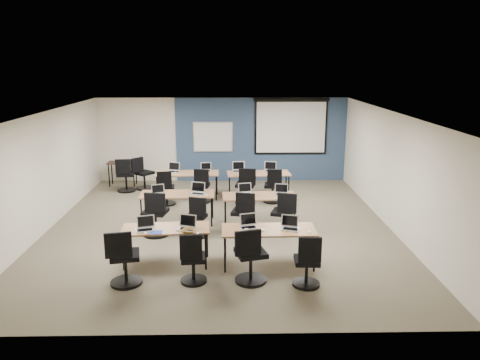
{
  "coord_description": "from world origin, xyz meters",
  "views": [
    {
      "loc": [
        0.26,
        -10.48,
        3.81
      ],
      "look_at": [
        0.49,
        0.4,
        1.05
      ],
      "focal_mm": 35.0,
      "sensor_mm": 36.0,
      "label": 1
    }
  ],
  "objects_px": {
    "projector_screen": "(291,123)",
    "laptop_4": "(157,192)",
    "task_chair_5": "(196,221)",
    "laptop_7": "(282,192)",
    "training_table_mid_right": "(259,197)",
    "laptop_0": "(145,227)",
    "laptop_5": "(198,191)",
    "laptop_9": "(206,169)",
    "task_chair_11": "(273,189)",
    "task_chair_2": "(250,260)",
    "laptop_6": "(245,191)",
    "task_chair_0": "(124,262)",
    "whiteboard": "(213,137)",
    "task_chair_6": "(243,216)",
    "task_chair_4": "(156,217)",
    "utility_table": "(122,165)",
    "training_table_back_right": "(259,175)",
    "laptop_3": "(290,226)",
    "laptop_10": "(239,169)",
    "spare_chair_a": "(143,176)",
    "task_chair_9": "(201,189)",
    "training_table_mid_left": "(177,195)",
    "laptop_11": "(271,169)",
    "task_chair_1": "(193,262)",
    "task_chair_3": "(307,265)",
    "task_chair_7": "(284,217)",
    "task_chair_8": "(166,191)",
    "laptop_8": "(174,169)",
    "training_table_front_right": "(269,231)",
    "training_table_front_left": "(166,230)",
    "laptop_2": "(248,224)",
    "task_chair_10": "(246,189)",
    "spare_chair_b": "(125,178)"
  },
  "relations": [
    {
      "from": "laptop_3",
      "to": "laptop_10",
      "type": "xyz_separation_m",
      "value": [
        -0.89,
        4.82,
        0.0
      ]
    },
    {
      "from": "laptop_5",
      "to": "laptop_8",
      "type": "bearing_deg",
      "value": 127.75
    },
    {
      "from": "laptop_6",
      "to": "task_chair_0",
      "type": "bearing_deg",
      "value": -137.76
    },
    {
      "from": "task_chair_9",
      "to": "utility_table",
      "type": "xyz_separation_m",
      "value": [
        -2.59,
        1.93,
        0.25
      ]
    },
    {
      "from": "task_chair_1",
      "to": "task_chair_3",
      "type": "height_order",
      "value": "task_chair_3"
    },
    {
      "from": "laptop_3",
      "to": "task_chair_10",
      "type": "height_order",
      "value": "task_chair_10"
    },
    {
      "from": "laptop_5",
      "to": "laptop_9",
      "type": "xyz_separation_m",
      "value": [
        0.07,
        2.4,
        -0.01
      ]
    },
    {
      "from": "whiteboard",
      "to": "task_chair_6",
      "type": "xyz_separation_m",
      "value": [
        0.84,
        -4.89,
        -1.03
      ]
    },
    {
      "from": "laptop_3",
      "to": "utility_table",
      "type": "xyz_separation_m",
      "value": [
        -4.53,
        6.06,
        -0.14
      ]
    },
    {
      "from": "whiteboard",
      "to": "spare_chair_a",
      "type": "xyz_separation_m",
      "value": [
        -2.13,
        -1.0,
        -1.03
      ]
    },
    {
      "from": "task_chair_7",
      "to": "task_chair_11",
      "type": "distance_m",
      "value": 2.47
    },
    {
      "from": "laptop_0",
      "to": "laptop_8",
      "type": "bearing_deg",
      "value": 73.85
    },
    {
      "from": "laptop_5",
      "to": "laptop_6",
      "type": "distance_m",
      "value": 1.13
    },
    {
      "from": "laptop_0",
      "to": "task_chair_3",
      "type": "xyz_separation_m",
      "value": [
        2.93,
        -0.93,
        -0.4
      ]
    },
    {
      "from": "task_chair_2",
      "to": "task_chair_4",
      "type": "relative_size",
      "value": 0.99
    },
    {
      "from": "spare_chair_a",
      "to": "training_table_mid_right",
      "type": "bearing_deg",
      "value": -93.99
    },
    {
      "from": "task_chair_4",
      "to": "utility_table",
      "type": "relative_size",
      "value": 1.18
    },
    {
      "from": "laptop_0",
      "to": "laptop_8",
      "type": "height_order",
      "value": "laptop_8"
    },
    {
      "from": "projector_screen",
      "to": "laptop_9",
      "type": "height_order",
      "value": "projector_screen"
    },
    {
      "from": "task_chair_3",
      "to": "laptop_4",
      "type": "height_order",
      "value": "task_chair_3"
    },
    {
      "from": "task_chair_11",
      "to": "laptop_0",
      "type": "bearing_deg",
      "value": -115.61
    },
    {
      "from": "task_chair_5",
      "to": "laptop_7",
      "type": "relative_size",
      "value": 3.04
    },
    {
      "from": "laptop_9",
      "to": "laptop_11",
      "type": "relative_size",
      "value": 0.87
    },
    {
      "from": "task_chair_2",
      "to": "utility_table",
      "type": "bearing_deg",
      "value": 103.93
    },
    {
      "from": "task_chair_2",
      "to": "task_chair_6",
      "type": "bearing_deg",
      "value": 76.35
    },
    {
      "from": "task_chair_2",
      "to": "laptop_4",
      "type": "xyz_separation_m",
      "value": [
        -2.08,
        3.15,
        0.35
      ]
    },
    {
      "from": "task_chair_11",
      "to": "laptop_7",
      "type": "bearing_deg",
      "value": -79.67
    },
    {
      "from": "training_table_front_right",
      "to": "task_chair_4",
      "type": "height_order",
      "value": "task_chair_4"
    },
    {
      "from": "laptop_4",
      "to": "laptop_5",
      "type": "relative_size",
      "value": 0.88
    },
    {
      "from": "task_chair_9",
      "to": "spare_chair_a",
      "type": "xyz_separation_m",
      "value": [
        -1.87,
        1.44,
        0.01
      ]
    },
    {
      "from": "task_chair_7",
      "to": "task_chair_8",
      "type": "relative_size",
      "value": 1.04
    },
    {
      "from": "whiteboard",
      "to": "training_table_back_right",
      "type": "bearing_deg",
      "value": -55.59
    },
    {
      "from": "laptop_0",
      "to": "task_chair_2",
      "type": "height_order",
      "value": "task_chair_2"
    },
    {
      "from": "task_chair_2",
      "to": "task_chair_7",
      "type": "height_order",
      "value": "task_chair_2"
    },
    {
      "from": "task_chair_1",
      "to": "task_chair_7",
      "type": "xyz_separation_m",
      "value": [
        1.86,
        2.37,
        0.02
      ]
    },
    {
      "from": "task_chair_6",
      "to": "laptop_10",
      "type": "bearing_deg",
      "value": 104.43
    },
    {
      "from": "training_table_back_right",
      "to": "task_chair_8",
      "type": "bearing_deg",
      "value": -169.3
    },
    {
      "from": "projector_screen",
      "to": "laptop_0",
      "type": "height_order",
      "value": "projector_screen"
    },
    {
      "from": "projector_screen",
      "to": "task_chair_2",
      "type": "height_order",
      "value": "projector_screen"
    },
    {
      "from": "task_chair_3",
      "to": "laptop_7",
      "type": "relative_size",
      "value": 3.05
    },
    {
      "from": "task_chair_10",
      "to": "training_table_mid_left",
      "type": "bearing_deg",
      "value": -128.62
    },
    {
      "from": "task_chair_2",
      "to": "laptop_6",
      "type": "bearing_deg",
      "value": 75.05
    },
    {
      "from": "training_table_front_left",
      "to": "laptop_2",
      "type": "xyz_separation_m",
      "value": [
        1.58,
        0.0,
        0.11
      ]
    },
    {
      "from": "training_table_mid_left",
      "to": "laptop_9",
      "type": "distance_m",
      "value": 2.45
    },
    {
      "from": "utility_table",
      "to": "spare_chair_a",
      "type": "distance_m",
      "value": 0.91
    },
    {
      "from": "training_table_back_right",
      "to": "laptop_8",
      "type": "distance_m",
      "value": 2.44
    },
    {
      "from": "training_table_mid_right",
      "to": "laptop_0",
      "type": "xyz_separation_m",
      "value": [
        -2.3,
        -2.29,
        0.11
      ]
    },
    {
      "from": "training_table_front_right",
      "to": "spare_chair_b",
      "type": "distance_m",
      "value": 6.58
    },
    {
      "from": "task_chair_9",
      "to": "laptop_10",
      "type": "height_order",
      "value": "laptop_10"
    },
    {
      "from": "projector_screen",
      "to": "laptop_4",
      "type": "relative_size",
      "value": 7.81
    }
  ]
}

